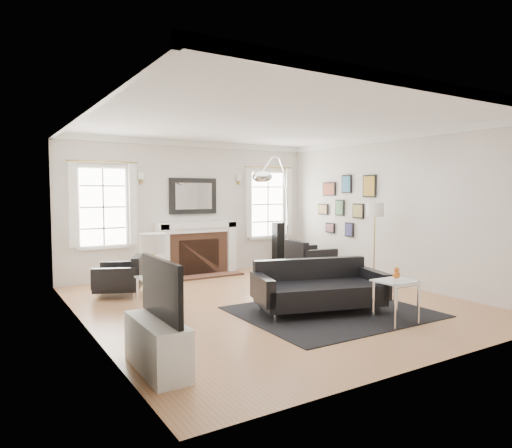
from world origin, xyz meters
TOP-DOWN VIEW (x-y plane):
  - floor at (0.00, 0.00)m, footprint 6.00×6.00m
  - back_wall at (0.00, 3.00)m, footprint 5.50×0.04m
  - front_wall at (0.00, -3.00)m, footprint 5.50×0.04m
  - left_wall at (-2.75, 0.00)m, footprint 0.04×6.00m
  - right_wall at (2.75, 0.00)m, footprint 0.04×6.00m
  - ceiling at (0.00, 0.00)m, footprint 5.50×6.00m
  - crown_molding at (0.00, 0.00)m, footprint 5.50×6.00m
  - fireplace at (0.00, 2.79)m, footprint 1.70×0.69m
  - mantel_mirror at (0.00, 2.95)m, footprint 1.05×0.07m
  - window_left at (-1.85, 2.95)m, footprint 1.24×0.15m
  - window_right at (1.85, 2.95)m, footprint 1.24×0.15m
  - gallery_wall at (2.72, 1.30)m, footprint 0.04×1.73m
  - tv_unit at (-2.44, -1.70)m, footprint 0.35×1.00m
  - area_rug at (0.44, -0.95)m, footprint 2.63×2.20m
  - sofa at (0.29, -0.79)m, footprint 2.01×1.32m
  - armchair_left at (-1.86, 1.71)m, footprint 0.99×1.04m
  - armchair_right at (2.04, 1.65)m, footprint 0.88×0.96m
  - coffee_table at (0.92, 0.42)m, footprint 0.97×0.97m
  - side_table_left at (-1.72, 0.48)m, footprint 0.45×0.45m
  - nesting_table at (0.76, -1.82)m, footprint 0.53×0.44m
  - gourd_lamp at (-1.72, 0.48)m, footprint 0.40×0.40m
  - orange_vase at (0.76, -1.82)m, footprint 0.10×0.10m
  - arc_floor_lamp at (1.24, 1.68)m, footprint 1.79×1.66m
  - stick_floor_lamp at (2.20, -0.05)m, footprint 0.31×0.31m
  - speaker_tower at (1.95, 2.65)m, footprint 0.21×0.21m

SIDE VIEW (x-z plane):
  - floor at x=0.00m, z-range 0.00..0.00m
  - area_rug at x=0.44m, z-range 0.00..0.01m
  - armchair_left at x=-1.86m, z-range 0.03..0.58m
  - tv_unit at x=-2.44m, z-range -0.22..0.87m
  - sofa at x=0.29m, z-range 0.03..0.63m
  - armchair_right at x=2.04m, z-range 0.03..0.63m
  - side_table_left at x=-1.72m, z-range 0.15..0.65m
  - coffee_table at x=0.92m, z-range 0.18..0.62m
  - nesting_table at x=0.76m, z-range 0.17..0.75m
  - speaker_tower at x=1.95m, z-range 0.00..1.04m
  - fireplace at x=0.00m, z-range -0.01..1.10m
  - orange_vase at x=0.76m, z-range 0.59..0.75m
  - gourd_lamp at x=-1.72m, z-range 0.55..1.18m
  - stick_floor_lamp at x=2.20m, z-range 0.57..2.11m
  - arc_floor_lamp at x=1.24m, z-range 0.10..2.64m
  - back_wall at x=0.00m, z-range 0.00..2.80m
  - front_wall at x=0.00m, z-range 0.00..2.80m
  - left_wall at x=-2.75m, z-range 0.00..2.80m
  - right_wall at x=2.75m, z-range 0.00..2.80m
  - window_left at x=-1.85m, z-range 0.65..2.27m
  - window_right at x=1.85m, z-range 0.65..2.27m
  - gallery_wall at x=2.72m, z-range 0.89..2.18m
  - mantel_mirror at x=0.00m, z-range 1.27..2.02m
  - crown_molding at x=0.00m, z-range 2.68..2.80m
  - ceiling at x=0.00m, z-range 2.79..2.81m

